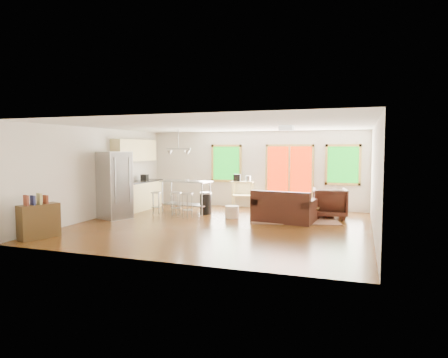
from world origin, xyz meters
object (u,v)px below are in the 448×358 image
(ottoman, at_px, (283,208))
(refrigerator, at_px, (115,185))
(armchair, at_px, (330,201))
(coffee_table, at_px, (303,208))
(kitchen_cart, at_px, (242,185))
(loveseat, at_px, (283,209))
(island, at_px, (186,191))
(rug, at_px, (293,219))

(ottoman, distance_m, refrigerator, 5.06)
(armchair, height_order, ottoman, armchair)
(coffee_table, xyz_separation_m, refrigerator, (-5.14, -1.59, 0.65))
(kitchen_cart, bearing_deg, loveseat, -50.01)
(loveseat, bearing_deg, kitchen_cart, 137.14)
(coffee_table, xyz_separation_m, island, (-3.62, -0.02, 0.39))
(loveseat, relative_size, refrigerator, 0.90)
(coffee_table, distance_m, island, 3.64)
(armchair, distance_m, refrigerator, 6.23)
(coffee_table, height_order, kitchen_cart, kitchen_cart)
(loveseat, distance_m, kitchen_cart, 2.87)
(loveseat, height_order, coffee_table, loveseat)
(loveseat, xyz_separation_m, refrigerator, (-4.69, -1.01, 0.62))
(refrigerator, distance_m, kitchen_cart, 4.29)
(coffee_table, relative_size, armchair, 0.97)
(island, relative_size, kitchen_cart, 1.48)
(ottoman, relative_size, refrigerator, 0.28)
(loveseat, bearing_deg, armchair, 51.05)
(refrigerator, bearing_deg, ottoman, 50.22)
(coffee_table, height_order, refrigerator, refrigerator)
(armchair, bearing_deg, loveseat, 35.00)
(ottoman, bearing_deg, armchair, -7.86)
(refrigerator, height_order, kitchen_cart, refrigerator)
(rug, height_order, island, island)
(loveseat, xyz_separation_m, island, (-3.17, 0.55, 0.35))
(rug, xyz_separation_m, kitchen_cart, (-2.02, 1.64, 0.77))
(rug, relative_size, refrigerator, 1.23)
(refrigerator, bearing_deg, coffee_table, 39.79)
(ottoman, relative_size, island, 0.32)
(loveseat, relative_size, island, 1.03)
(coffee_table, height_order, island, island)
(rug, xyz_separation_m, loveseat, (-0.19, -0.54, 0.33))
(loveseat, height_order, kitchen_cart, kitchen_cart)
(island, bearing_deg, refrigerator, -134.14)
(loveseat, bearing_deg, ottoman, 108.66)
(loveseat, bearing_deg, refrigerator, -160.66)
(ottoman, height_order, refrigerator, refrigerator)
(ottoman, distance_m, kitchen_cart, 1.89)
(armchair, xyz_separation_m, kitchen_cart, (-2.97, 1.07, 0.30))
(rug, relative_size, kitchen_cart, 2.09)
(rug, height_order, kitchen_cart, kitchen_cart)
(armchair, xyz_separation_m, ottoman, (-1.41, 0.19, -0.30))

